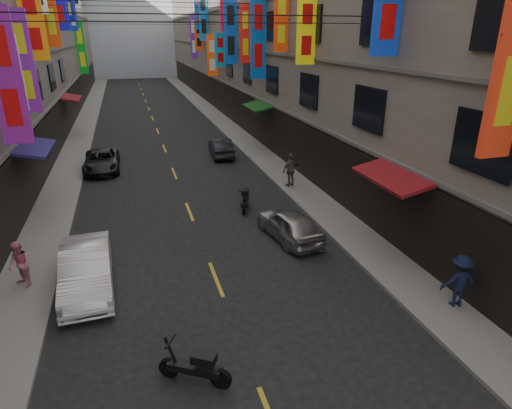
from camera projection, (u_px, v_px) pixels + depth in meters
sidewalk_left at (81, 135)px, 33.93m from camera, size 2.00×90.00×0.12m
sidewalk_right at (228, 126)px, 37.12m from camera, size 2.00×90.00×0.12m
building_row_right at (296, 8)px, 35.19m from camera, size 10.14×90.00×19.00m
haze_block at (130, 12)px, 75.89m from camera, size 18.00×8.00×22.00m
shop_signage at (156, 8)px, 25.69m from camera, size 14.00×55.00×11.30m
street_awnings at (152, 139)px, 19.87m from camera, size 13.99×35.20×0.41m
overhead_cables at (162, 7)px, 21.60m from camera, size 14.00×38.04×1.24m
lane_markings at (161, 139)px, 32.88m from camera, size 0.12×80.20×0.01m
scooter_crossing at (196, 367)px, 9.86m from camera, size 1.59×1.06×1.14m
scooter_far_right at (245, 200)px, 19.76m from camera, size 0.78×1.74×1.14m
car_left_mid at (86, 269)px, 13.43m from camera, size 1.68×4.31×1.40m
car_left_far at (102, 161)px, 25.15m from camera, size 1.99×4.28×1.19m
car_right_mid at (290, 225)px, 16.77m from camera, size 1.94×3.73×1.21m
car_right_far at (221, 147)px, 28.09m from camera, size 1.49×3.71×1.20m
pedestrian_lfar at (20, 265)px, 13.32m from camera, size 0.87×0.90×1.53m
pedestrian_rnear at (459, 281)px, 12.37m from camera, size 1.13×0.73×1.63m
pedestrian_rfar at (291, 170)px, 22.16m from camera, size 1.17×0.90×1.76m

